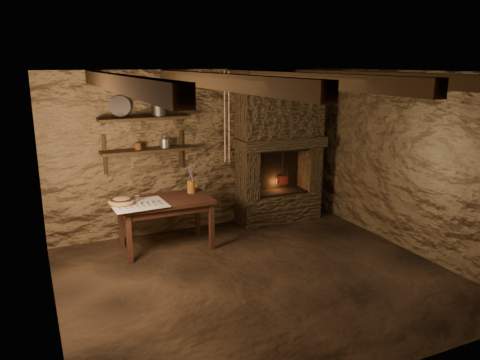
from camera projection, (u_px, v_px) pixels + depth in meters
name	position (u px, v px, depth m)	size (l,w,h in m)	color
floor	(259.00, 278.00, 5.59)	(4.50, 4.50, 0.00)	black
back_wall	(200.00, 151.00, 7.05)	(4.50, 0.04, 2.40)	brown
front_wall	(380.00, 240.00, 3.53)	(4.50, 0.04, 2.40)	brown
left_wall	(46.00, 205.00, 4.38)	(0.04, 4.00, 2.40)	brown
right_wall	(411.00, 163.00, 6.20)	(0.04, 4.00, 2.40)	brown
ceiling	(261.00, 72.00, 5.00)	(4.50, 4.00, 0.04)	black
beam_far_left	(119.00, 83.00, 4.41)	(0.14, 3.95, 0.16)	black
beam_mid_left	(217.00, 81.00, 4.82)	(0.14, 3.95, 0.16)	black
beam_mid_right	(300.00, 80.00, 5.22)	(0.14, 3.95, 0.16)	black
beam_far_right	(372.00, 78.00, 5.62)	(0.14, 3.95, 0.16)	black
shelf_lower	(146.00, 150.00, 6.54)	(1.25, 0.30, 0.04)	black
shelf_upper	(144.00, 118.00, 6.43)	(1.25, 0.30, 0.04)	black
hearth	(279.00, 145.00, 7.35)	(1.43, 0.51, 2.30)	#3B2E1D
work_table	(166.00, 222.00, 6.38)	(1.25, 0.72, 0.71)	black
linen_cloth	(139.00, 205.00, 6.05)	(0.69, 0.55, 0.01)	white
pewter_cutlery_row	(139.00, 204.00, 6.02)	(0.57, 0.22, 0.01)	gray
drinking_glasses	(138.00, 198.00, 6.16)	(0.22, 0.07, 0.09)	white
stoneware_jug	(191.00, 181.00, 6.57)	(0.15, 0.15, 0.40)	#9B5F1E
wooden_bowl	(122.00, 202.00, 6.04)	(0.34, 0.34, 0.12)	olive
iron_stockpot	(159.00, 110.00, 6.50)	(0.22, 0.22, 0.17)	#2A2825
tin_pan	(120.00, 106.00, 6.36)	(0.29, 0.29, 0.04)	#9E9F9A
small_kettle	(165.00, 143.00, 6.64)	(0.18, 0.13, 0.19)	#9E9F9A
rusty_tin	(138.00, 146.00, 6.48)	(0.09, 0.09, 0.09)	#5D2812
red_pot	(282.00, 179.00, 7.45)	(0.24, 0.24, 0.54)	maroon
hanging_ropes	(227.00, 117.00, 6.09)	(0.08, 0.08, 1.20)	#CCB390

